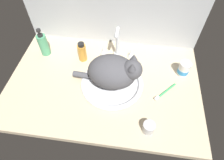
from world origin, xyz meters
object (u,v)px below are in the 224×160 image
(sink_basin, at_px, (112,83))
(metal_jar, at_px, (149,128))
(faucet, at_px, (117,47))
(toothbrush, at_px, (165,92))
(soap_pump_bottle, at_px, (43,44))
(amber_bottle, at_px, (82,52))
(pill_bottle, at_px, (184,69))
(cat, at_px, (115,72))

(sink_basin, xyz_separation_m, metal_jar, (0.20, -0.24, 0.02))
(faucet, height_order, metal_jar, faucet)
(faucet, relative_size, toothbrush, 1.72)
(soap_pump_bottle, xyz_separation_m, metal_jar, (0.64, -0.42, -0.04))
(sink_basin, relative_size, amber_bottle, 2.72)
(metal_jar, height_order, toothbrush, metal_jar)
(pill_bottle, xyz_separation_m, toothbrush, (-0.10, -0.15, -0.03))
(faucet, xyz_separation_m, pill_bottle, (0.38, -0.09, -0.04))
(cat, bearing_deg, faucet, 94.15)
(cat, bearing_deg, soap_pump_bottle, 157.69)
(sink_basin, height_order, cat, cat)
(toothbrush, bearing_deg, pill_bottle, 55.41)
(cat, xyz_separation_m, pill_bottle, (0.37, 0.13, -0.07))
(pill_bottle, distance_m, amber_bottle, 0.58)
(cat, xyz_separation_m, soap_pump_bottle, (-0.45, 0.19, -0.04))
(toothbrush, bearing_deg, metal_jar, -110.28)
(sink_basin, height_order, toothbrush, sink_basin)
(metal_jar, bearing_deg, faucet, 113.73)
(soap_pump_bottle, relative_size, metal_jar, 3.20)
(faucet, xyz_separation_m, soap_pump_bottle, (-0.44, -0.03, -0.01))
(faucet, height_order, soap_pump_bottle, faucet)
(sink_basin, xyz_separation_m, cat, (0.02, -0.00, 0.10))
(toothbrush, bearing_deg, amber_bottle, 159.22)
(amber_bottle, distance_m, toothbrush, 0.52)
(cat, relative_size, pill_bottle, 4.16)
(amber_bottle, bearing_deg, soap_pump_bottle, 175.79)
(cat, height_order, metal_jar, cat)
(faucet, height_order, cat, cat)
(metal_jar, relative_size, amber_bottle, 0.45)
(sink_basin, xyz_separation_m, pill_bottle, (0.38, 0.13, 0.03))
(sink_basin, xyz_separation_m, faucet, (0.00, 0.22, 0.07))
(cat, height_order, soap_pump_bottle, cat)
(cat, bearing_deg, metal_jar, -52.15)
(sink_basin, relative_size, toothbrush, 2.70)
(cat, distance_m, pill_bottle, 0.40)
(sink_basin, bearing_deg, soap_pump_bottle, 157.08)
(pill_bottle, xyz_separation_m, amber_bottle, (-0.58, 0.04, 0.02))
(pill_bottle, bearing_deg, amber_bottle, 176.36)
(amber_bottle, bearing_deg, cat, -38.04)
(sink_basin, xyz_separation_m, soap_pump_bottle, (-0.44, 0.18, 0.06))
(soap_pump_bottle, xyz_separation_m, toothbrush, (0.72, -0.20, -0.07))
(metal_jar, bearing_deg, pill_bottle, 63.62)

